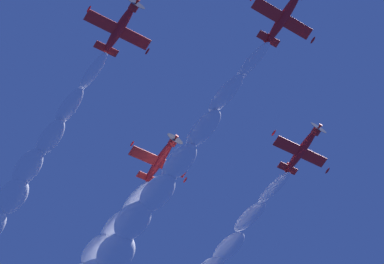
{
  "coord_description": "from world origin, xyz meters",
  "views": [
    {
      "loc": [
        -22.83,
        -14.1,
        2.17
      ],
      "look_at": [
        2.81,
        21.98,
        80.46
      ],
      "focal_mm": 65.14,
      "sensor_mm": 36.0,
      "label": 1
    }
  ],
  "objects_px": {
    "airplane_left_wingman": "(303,149)",
    "airplane_slot_tail": "(161,159)",
    "airplane_lead": "(285,15)",
    "airplane_right_wingman": "(121,27)"
  },
  "relations": [
    {
      "from": "airplane_left_wingman",
      "to": "airplane_right_wingman",
      "type": "relative_size",
      "value": 1.0
    },
    {
      "from": "airplane_right_wingman",
      "to": "airplane_left_wingman",
      "type": "bearing_deg",
      "value": 0.18
    },
    {
      "from": "airplane_left_wingman",
      "to": "airplane_right_wingman",
      "type": "height_order",
      "value": "airplane_right_wingman"
    },
    {
      "from": "airplane_lead",
      "to": "airplane_slot_tail",
      "type": "xyz_separation_m",
      "value": [
        -0.11,
        26.75,
        2.21
      ]
    },
    {
      "from": "airplane_lead",
      "to": "airplane_left_wingman",
      "type": "relative_size",
      "value": 1.0
    },
    {
      "from": "airplane_left_wingman",
      "to": "airplane_slot_tail",
      "type": "bearing_deg",
      "value": 137.34
    },
    {
      "from": "airplane_lead",
      "to": "airplane_right_wingman",
      "type": "bearing_deg",
      "value": 138.5
    },
    {
      "from": "airplane_left_wingman",
      "to": "airplane_right_wingman",
      "type": "bearing_deg",
      "value": -179.82
    },
    {
      "from": "airplane_lead",
      "to": "airplane_right_wingman",
      "type": "relative_size",
      "value": 1.0
    },
    {
      "from": "airplane_lead",
      "to": "airplane_right_wingman",
      "type": "height_order",
      "value": "airplane_right_wingman"
    }
  ]
}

